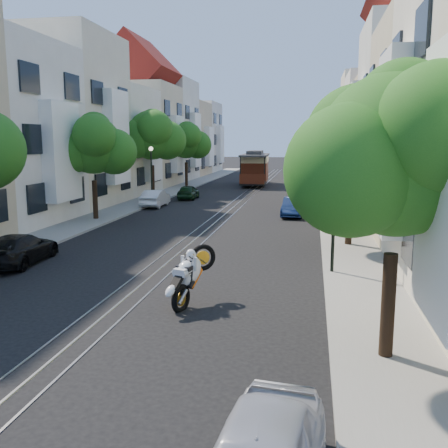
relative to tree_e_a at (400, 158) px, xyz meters
The scene contains 25 objects.
ground 32.17m from the tree_e_a, 103.17° to the left, with size 200.00×200.00×0.00m, color black.
sidewalk_east 31.33m from the tree_e_a, 90.02° to the left, with size 2.50×80.00×0.12m, color gray.
sidewalk_west 34.52m from the tree_e_a, 115.07° to the left, with size 2.50×80.00×0.12m, color gray.
rail_left 32.29m from the tree_e_a, 104.13° to the left, with size 0.06×80.00×0.02m, color gray.
rail_slot 32.16m from the tree_e_a, 103.17° to the left, with size 0.06×80.00×0.02m, color gray.
rail_right 32.04m from the tree_e_a, 102.21° to the left, with size 0.06×80.00×0.02m, color gray.
lane_line 32.16m from the tree_e_a, 103.17° to the left, with size 0.08×80.00×0.01m, color tan.
townhouses_east 31.29m from the tree_e_a, 81.53° to the left, with size 7.75×72.00×12.00m.
townhouses_west 36.38m from the tree_e_a, 121.73° to the left, with size 7.75×72.00×11.76m.
tree_e_a is the anchor object (origin of this frame).
tree_e_b 12.00m from the tree_e_a, 90.00° to the left, with size 4.93×4.08×6.68m.
tree_e_c 23.00m from the tree_e_a, 90.00° to the left, with size 4.84×3.99×6.52m.
tree_e_d 34.00m from the tree_e_a, 90.00° to the left, with size 5.01×4.16×6.85m.
tree_w_b 22.28m from the tree_e_a, 130.27° to the left, with size 4.72×3.87×6.27m.
tree_w_c 31.49m from the tree_e_a, 117.22° to the left, with size 5.13×4.28×7.09m.
tree_w_d 41.57m from the tree_e_a, 110.27° to the left, with size 4.84×3.99×6.52m.
lamp_east 7.26m from the tree_e_a, 97.79° to the left, with size 0.32×0.32×4.16m.
lamp_west 28.51m from the tree_e_a, 118.45° to the left, with size 0.32×0.32×4.16m.
sportbike_rider 6.83m from the tree_e_a, 151.23° to the left, with size 1.02×1.97×1.76m.
cable_car 42.97m from the tree_e_a, 100.42° to the left, with size 3.10×8.76×3.32m.
parked_car_e_mid 21.27m from the tree_e_a, 97.86° to the left, with size 1.25×3.58×1.18m, color #0D1C43.
parked_car_e_far 26.05m from the tree_e_a, 93.69° to the left, with size 2.23×4.84×1.34m, color maroon.
parked_car_w_near 14.91m from the tree_e_a, 153.15° to the left, with size 1.67×4.10×1.19m, color black.
parked_car_w_mid 27.18m from the tree_e_a, 118.55° to the left, with size 1.29×3.71×1.22m, color silver.
parked_car_w_far 31.16m from the tree_e_a, 112.15° to the left, with size 1.37×3.40×1.16m, color black.
Camera 1 is at (5.51, -13.74, 4.77)m, focal length 40.00 mm.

